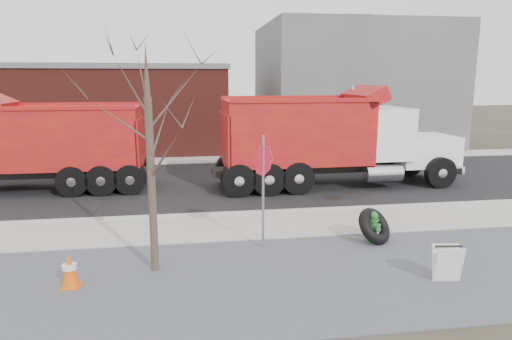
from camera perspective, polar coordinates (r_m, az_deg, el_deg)
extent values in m
plane|color=#383328|center=(13.74, 1.79, -7.32)|extent=(120.00, 120.00, 0.00)
cube|color=slate|center=(10.55, 5.32, -13.21)|extent=(60.00, 5.00, 0.03)
cube|color=#9E9B93|center=(13.97, 1.60, -6.88)|extent=(60.00, 2.50, 0.06)
cube|color=#9E9B93|center=(15.18, 0.73, -5.28)|extent=(60.00, 0.15, 0.11)
cube|color=black|center=(19.74, -1.51, -1.53)|extent=(60.00, 9.40, 0.02)
cube|color=#9E9B93|center=(25.30, -3.13, 1.34)|extent=(60.00, 2.00, 0.06)
cube|color=slate|center=(32.84, 11.82, 10.36)|extent=(12.00, 10.00, 8.00)
cube|color=maroon|center=(30.82, -23.12, 6.87)|extent=(20.00, 8.00, 5.00)
cube|color=slate|center=(30.78, -23.51, 11.79)|extent=(20.20, 8.20, 0.30)
cylinder|color=#382D23|center=(10.51, -12.91, -2.10)|extent=(0.18, 0.18, 4.00)
cone|color=#382D23|center=(10.24, -13.56, 12.20)|extent=(0.14, 0.14, 1.20)
cylinder|color=#2A7032|center=(13.07, 14.34, -8.52)|extent=(0.46, 0.46, 0.06)
cylinder|color=#2A7032|center=(12.97, 14.41, -7.22)|extent=(0.24, 0.24, 0.63)
cylinder|color=#2A7032|center=(12.89, 14.47, -6.03)|extent=(0.31, 0.31, 0.05)
sphere|color=#2A7032|center=(12.86, 14.49, -5.58)|extent=(0.25, 0.25, 0.25)
cylinder|color=#2A7032|center=(12.83, 14.51, -5.14)|extent=(0.05, 0.05, 0.06)
cylinder|color=#2A7032|center=(12.84, 13.80, -6.94)|extent=(0.15, 0.14, 0.11)
cylinder|color=#2A7032|center=(13.05, 15.04, -6.70)|extent=(0.15, 0.14, 0.11)
cylinder|color=#2A7032|center=(12.82, 14.91, -7.12)|extent=(0.18, 0.16, 0.16)
torus|color=black|center=(12.86, 14.57, -6.81)|extent=(1.36, 1.31, 1.03)
cylinder|color=gray|center=(11.75, 0.90, -2.91)|extent=(0.06, 0.06, 3.00)
cylinder|color=red|center=(11.57, 0.91, 1.20)|extent=(0.59, 0.60, 0.81)
cube|color=white|center=(10.90, 22.98, -10.91)|extent=(0.61, 0.27, 0.81)
cube|color=white|center=(11.04, 22.62, -10.59)|extent=(0.61, 0.27, 0.81)
cube|color=black|center=(10.83, 22.96, -8.77)|extent=(0.59, 0.11, 0.04)
cube|color=#F55907|center=(10.82, -22.13, -13.36)|extent=(0.40, 0.40, 0.04)
cone|color=#F55907|center=(10.67, -22.28, -11.49)|extent=(0.38, 0.38, 0.74)
cylinder|color=white|center=(10.64, -22.31, -11.13)|extent=(0.31, 0.31, 0.11)
cube|color=black|center=(19.23, 9.25, 0.25)|extent=(9.86, 1.29, 0.25)
cube|color=white|center=(20.83, 19.94, 2.36)|extent=(2.59, 2.31, 1.26)
cube|color=silver|center=(21.39, 22.42, 2.40)|extent=(0.12, 2.01, 1.15)
cube|color=white|center=(19.85, 15.33, 4.57)|extent=(1.92, 2.70, 2.07)
cube|color=black|center=(20.13, 17.36, 6.20)|extent=(0.12, 2.30, 0.92)
cube|color=#AF1E0F|center=(18.55, 5.03, 4.85)|extent=(5.83, 2.92, 2.53)
cylinder|color=silver|center=(20.45, 11.93, 6.37)|extent=(0.17, 0.17, 2.76)
cylinder|color=black|center=(22.11, 18.66, 0.96)|extent=(1.27, 0.38, 1.26)
cylinder|color=black|center=(20.02, 22.06, -0.30)|extent=(1.27, 0.38, 1.26)
cylinder|color=black|center=(19.56, 0.19, 0.28)|extent=(1.27, 0.38, 1.26)
cylinder|color=black|center=(17.44, 1.51, -1.08)|extent=(1.27, 0.38, 1.26)
cube|color=black|center=(20.01, -25.73, -0.44)|extent=(8.73, 0.97, 0.23)
cube|color=#AF1E0F|center=(19.42, -22.17, 3.86)|extent=(5.35, 2.58, 2.35)
cylinder|color=silver|center=(19.05, -29.21, 4.26)|extent=(0.15, 0.15, 2.56)
cylinder|color=black|center=(18.40, -18.68, -1.16)|extent=(1.18, 0.33, 1.17)
cylinder|color=black|center=(20.38, -17.69, 0.06)|extent=(1.18, 0.33, 1.17)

